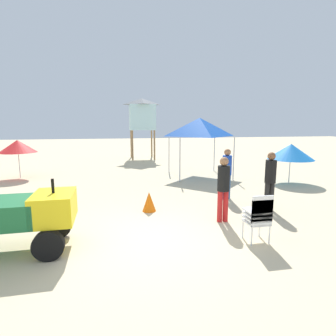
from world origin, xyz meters
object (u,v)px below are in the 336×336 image
surfboard_pile (38,201)px  lifeguard_near_right (227,170)px  beach_umbrella_left (18,146)px  beach_umbrella_mid (291,152)px  traffic_cone_near (149,202)px  utility_cart (12,215)px  lifeguard_near_center (270,177)px  lifeguard_near_left (223,185)px  stacked_plastic_chairs (259,215)px  lifeguard_tower (142,114)px  popup_canopy (200,127)px

surfboard_pile → lifeguard_near_right: bearing=-4.4°
beach_umbrella_left → beach_umbrella_mid: bearing=-15.4°
beach_umbrella_mid → traffic_cone_near: beach_umbrella_mid is taller
surfboard_pile → beach_umbrella_left: 5.35m
utility_cart → lifeguard_near_center: 6.76m
lifeguard_near_left → traffic_cone_near: size_ratio=2.96×
stacked_plastic_chairs → beach_umbrella_left: beach_umbrella_left is taller
stacked_plastic_chairs → lifeguard_near_center: size_ratio=0.62×
lifeguard_near_center → lifeguard_tower: bearing=101.3°
lifeguard_near_right → lifeguard_tower: lifeguard_tower is taller
utility_cart → traffic_cone_near: utility_cart is taller
beach_umbrella_mid → stacked_plastic_chairs: bearing=-129.5°
surfboard_pile → popup_canopy: size_ratio=0.86×
lifeguard_tower → lifeguard_near_center: bearing=-78.7°
surfboard_pile → beach_umbrella_mid: beach_umbrella_mid is taller
lifeguard_near_right → beach_umbrella_left: (-8.32, 5.23, 0.52)m
utility_cart → popup_canopy: popup_canopy is taller
traffic_cone_near → lifeguard_tower: bearing=85.4°
lifeguard_near_center → utility_cart: bearing=-167.7°
traffic_cone_near → utility_cart: bearing=-145.7°
surfboard_pile → lifeguard_near_center: bearing=-15.7°
utility_cart → popup_canopy: 9.52m
beach_umbrella_mid → traffic_cone_near: (-6.56, -2.76, -1.09)m
beach_umbrella_left → popup_canopy: bearing=-7.1°
utility_cart → lifeguard_near_left: 4.95m
lifeguard_tower → stacked_plastic_chairs: bearing=-85.7°
lifeguard_near_center → beach_umbrella_mid: 4.55m
beach_umbrella_left → utility_cart: bearing=-73.2°
lifeguard_near_left → beach_umbrella_left: bearing=135.0°
stacked_plastic_chairs → lifeguard_near_right: 3.59m
popup_canopy → beach_umbrella_mid: popup_canopy is taller
lifeguard_tower → beach_umbrella_left: lifeguard_tower is taller
utility_cart → lifeguard_near_left: (4.87, 0.83, 0.23)m
beach_umbrella_left → surfboard_pile: bearing=-66.8°
lifeguard_near_left → traffic_cone_near: lifeguard_near_left is taller
surfboard_pile → beach_umbrella_mid: 10.21m
beach_umbrella_mid → lifeguard_near_left: bearing=-139.8°
lifeguard_near_center → lifeguard_near_left: bearing=-160.6°
popup_canopy → utility_cart: bearing=-130.8°
lifeguard_tower → beach_umbrella_left: bearing=-136.6°
popup_canopy → stacked_plastic_chairs: bearing=-97.4°
popup_canopy → traffic_cone_near: popup_canopy is taller
beach_umbrella_mid → lifeguard_near_center: bearing=-131.5°
surfboard_pile → lifeguard_near_right: (6.29, -0.49, 0.89)m
stacked_plastic_chairs → beach_umbrella_mid: beach_umbrella_mid is taller
lifeguard_near_center → lifeguard_tower: (-2.58, 12.86, 2.19)m
stacked_plastic_chairs → popup_canopy: bearing=82.6°
popup_canopy → traffic_cone_near: bearing=-121.6°
lifeguard_near_center → beach_umbrella_left: (-9.06, 6.73, 0.50)m
utility_cart → lifeguard_near_left: size_ratio=1.47×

